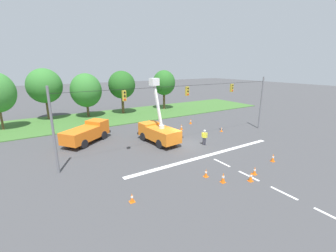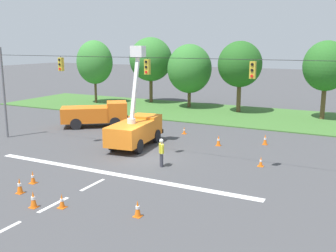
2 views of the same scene
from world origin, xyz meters
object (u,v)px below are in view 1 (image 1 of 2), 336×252
object	(u,v)px
traffic_cone_far_left	(273,158)
traffic_cone_far_right	(149,128)
traffic_cone_foreground_right	(191,121)
traffic_cone_mid_left	(251,176)
utility_truck_bucket_lift	(158,131)
traffic_cone_lane_edge_a	(221,129)
tree_west	(45,86)
traffic_cone_mid_right	(206,173)
tree_centre	(86,90)
road_worker	(204,136)
traffic_cone_foreground_left	(223,178)
tree_east	(122,85)
traffic_cone_near_bucket	(132,198)
traffic_cone_lane_edge_b	(182,127)
traffic_cone_centre_line	(255,171)
tree_far_east	(164,83)
utility_truck_support_near	(87,132)

from	to	relation	value
traffic_cone_far_left	traffic_cone_far_right	bearing A→B (deg)	107.34
traffic_cone_foreground_right	traffic_cone_mid_left	size ratio (longest dim) A/B	0.99
utility_truck_bucket_lift	traffic_cone_lane_edge_a	size ratio (longest dim) A/B	11.46
traffic_cone_foreground_right	traffic_cone_lane_edge_a	world-z (taller)	traffic_cone_foreground_right
tree_west	traffic_cone_mid_right	size ratio (longest dim) A/B	11.83
tree_centre	utility_truck_bucket_lift	world-z (taller)	tree_centre
traffic_cone_lane_edge_a	traffic_cone_far_left	bearing A→B (deg)	-107.60
utility_truck_bucket_lift	traffic_cone_far_right	xyz separation A→B (m)	(1.51, 5.36, -1.10)
road_worker	traffic_cone_foreground_left	size ratio (longest dim) A/B	2.17
tree_west	traffic_cone_mid_left	world-z (taller)	tree_west
tree_east	traffic_cone_lane_edge_a	world-z (taller)	tree_east
traffic_cone_lane_edge_a	traffic_cone_far_left	distance (m)	10.12
road_worker	traffic_cone_foreground_right	bearing A→B (deg)	61.66
traffic_cone_mid_right	traffic_cone_far_left	xyz separation A→B (m)	(7.29, -1.05, 0.04)
utility_truck_bucket_lift	traffic_cone_near_bucket	bearing A→B (deg)	-128.14
traffic_cone_far_right	traffic_cone_foreground_left	bearing A→B (deg)	-96.75
traffic_cone_foreground_right	traffic_cone_mid_left	distance (m)	17.85
utility_truck_bucket_lift	traffic_cone_far_right	size ratio (longest dim) A/B	12.17
road_worker	traffic_cone_far_left	xyz separation A→B (m)	(2.43, -6.86, -0.62)
utility_truck_bucket_lift	tree_centre	bearing A→B (deg)	101.45
traffic_cone_near_bucket	traffic_cone_lane_edge_b	size ratio (longest dim) A/B	0.83
tree_east	traffic_cone_centre_line	distance (m)	29.02
traffic_cone_foreground_right	traffic_cone_mid_left	xyz separation A→B (m)	(-6.87, -16.47, 0.01)
road_worker	tree_far_east	bearing A→B (deg)	70.76
traffic_cone_far_right	tree_centre	bearing A→B (deg)	112.12
tree_far_east	traffic_cone_mid_right	size ratio (longest dim) A/B	11.15
tree_east	tree_far_east	bearing A→B (deg)	-1.84
utility_truck_support_near	road_worker	distance (m)	13.48
traffic_cone_lane_edge_b	road_worker	bearing A→B (deg)	-102.58
traffic_cone_mid_left	tree_far_east	bearing A→B (deg)	71.57
traffic_cone_lane_edge_b	tree_far_east	bearing A→B (deg)	67.92
traffic_cone_foreground_right	tree_centre	bearing A→B (deg)	132.40
road_worker	utility_truck_bucket_lift	bearing A→B (deg)	139.06
utility_truck_support_near	utility_truck_bucket_lift	bearing A→B (deg)	-32.90
traffic_cone_far_left	traffic_cone_centre_line	bearing A→B (deg)	-168.09
traffic_cone_mid_right	traffic_cone_lane_edge_a	world-z (taller)	traffic_cone_mid_right
traffic_cone_lane_edge_b	tree_west	bearing A→B (deg)	132.20
traffic_cone_foreground_left	tree_east	bearing A→B (deg)	84.17
utility_truck_support_near	traffic_cone_far_right	xyz separation A→B (m)	(8.44, 0.88, -0.91)
traffic_cone_mid_right	traffic_cone_near_bucket	distance (m)	6.42
road_worker	traffic_cone_foreground_right	distance (m)	9.43
traffic_cone_mid_right	traffic_cone_near_bucket	bearing A→B (deg)	-179.57
traffic_cone_mid_right	traffic_cone_lane_edge_b	bearing A→B (deg)	62.79
traffic_cone_foreground_right	traffic_cone_foreground_left	bearing A→B (deg)	-119.68
traffic_cone_lane_edge_a	tree_west	bearing A→B (deg)	133.39
tree_west	tree_centre	distance (m)	6.23
utility_truck_support_near	traffic_cone_far_left	size ratio (longest dim) A/B	8.06
tree_far_east	road_worker	bearing A→B (deg)	-109.24
tree_west	tree_east	distance (m)	12.32
traffic_cone_lane_edge_b	utility_truck_bucket_lift	bearing A→B (deg)	-151.20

